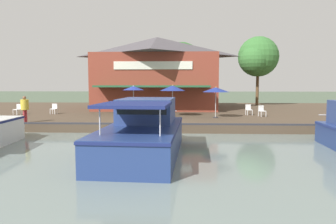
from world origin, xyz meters
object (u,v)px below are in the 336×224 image
object	(u,v)px
patio_umbrella_by_entrance	(216,90)
person_at_quay_edge	(25,106)
cafe_chair_beside_entrance	(18,109)
motorboat_nearest_quay	(146,132)
patio_umbrella_back_row	(133,88)
tree_upstream_bank	(179,66)
waterfront_restaurant	(157,72)
tree_behind_restaurant	(257,58)
cafe_chair_under_first_umbrella	(262,110)
patio_umbrella_mid_patio_right	(173,88)
cafe_chair_mid_patio	(54,108)
cafe_chair_back_row_seat	(249,109)

from	to	relation	value
patio_umbrella_by_entrance	person_at_quay_edge	world-z (taller)	patio_umbrella_by_entrance
cafe_chair_beside_entrance	motorboat_nearest_quay	bearing A→B (deg)	48.11
patio_umbrella_back_row	tree_upstream_bank	world-z (taller)	tree_upstream_bank
waterfront_restaurant	tree_behind_restaurant	distance (m)	12.13
person_at_quay_edge	tree_upstream_bank	bearing A→B (deg)	148.73
tree_behind_restaurant	tree_upstream_bank	world-z (taller)	tree_behind_restaurant
tree_upstream_bank	person_at_quay_edge	bearing A→B (deg)	-31.27
waterfront_restaurant	patio_umbrella_by_entrance	xyz separation A→B (m)	(9.16, 5.05, -1.66)
cafe_chair_beside_entrance	tree_upstream_bank	world-z (taller)	tree_upstream_bank
tree_upstream_bank	patio_umbrella_by_entrance	bearing A→B (deg)	12.25
person_at_quay_edge	cafe_chair_beside_entrance	bearing A→B (deg)	-146.70
waterfront_restaurant	cafe_chair_under_first_umbrella	xyz separation A→B (m)	(8.17, 8.70, -3.25)
patio_umbrella_by_entrance	motorboat_nearest_quay	size ratio (longest dim) A/B	0.27
patio_umbrella_mid_patio_right	patio_umbrella_back_row	world-z (taller)	patio_umbrella_mid_patio_right
cafe_chair_beside_entrance	cafe_chair_under_first_umbrella	world-z (taller)	same
cafe_chair_mid_patio	cafe_chair_beside_entrance	world-z (taller)	same
cafe_chair_back_row_seat	cafe_chair_mid_patio	bearing A→B (deg)	-90.71
patio_umbrella_mid_patio_right	cafe_chair_back_row_seat	size ratio (longest dim) A/B	2.85
waterfront_restaurant	cafe_chair_mid_patio	size ratio (longest dim) A/B	14.33
patio_umbrella_mid_patio_right	cafe_chair_under_first_umbrella	distance (m)	7.07
cafe_chair_back_row_seat	person_at_quay_edge	xyz separation A→B (m)	(5.44, -15.54, 0.61)
patio_umbrella_back_row	tree_behind_restaurant	xyz separation A→B (m)	(-11.44, 12.62, 3.39)
cafe_chair_beside_entrance	tree_behind_restaurant	bearing A→B (deg)	117.74
patio_umbrella_by_entrance	person_at_quay_edge	xyz separation A→B (m)	(3.36, -12.64, -0.99)
cafe_chair_under_first_umbrella	tree_behind_restaurant	bearing A→B (deg)	168.13
patio_umbrella_by_entrance	tree_upstream_bank	distance (m)	13.41
cafe_chair_back_row_seat	motorboat_nearest_quay	bearing A→B (deg)	-32.44
cafe_chair_beside_entrance	cafe_chair_under_first_umbrella	size ratio (longest dim) A/B	1.00
patio_umbrella_mid_patio_right	patio_umbrella_by_entrance	bearing A→B (deg)	76.91
cafe_chair_mid_patio	cafe_chair_back_row_seat	bearing A→B (deg)	89.29
waterfront_restaurant	patio_umbrella_back_row	bearing A→B (deg)	-10.33
patio_umbrella_back_row	cafe_chair_mid_patio	world-z (taller)	patio_umbrella_back_row
waterfront_restaurant	cafe_chair_under_first_umbrella	world-z (taller)	waterfront_restaurant
patio_umbrella_mid_patio_right	cafe_chair_under_first_umbrella	size ratio (longest dim) A/B	2.85
tree_behind_restaurant	waterfront_restaurant	bearing A→B (deg)	-70.09
waterfront_restaurant	tree_behind_restaurant	size ratio (longest dim) A/B	1.52
patio_umbrella_back_row	cafe_chair_back_row_seat	world-z (taller)	patio_umbrella_back_row
waterfront_restaurant	cafe_chair_beside_entrance	xyz separation A→B (m)	(7.55, -10.86, -3.25)
patio_umbrella_back_row	patio_umbrella_mid_patio_right	bearing A→B (deg)	71.62
patio_umbrella_back_row	tree_upstream_bank	xyz separation A→B (m)	(-11.06, 3.60, 2.47)
cafe_chair_mid_patio	tree_behind_restaurant	bearing A→B (deg)	119.48
cafe_chair_mid_patio	motorboat_nearest_quay	size ratio (longest dim) A/B	0.10
patio_umbrella_mid_patio_right	tree_upstream_bank	bearing A→B (deg)	178.02
person_at_quay_edge	tree_behind_restaurant	world-z (taller)	tree_behind_restaurant
patio_umbrella_back_row	motorboat_nearest_quay	size ratio (longest dim) A/B	0.28
patio_umbrella_back_row	tree_upstream_bank	distance (m)	11.89
waterfront_restaurant	patio_umbrella_mid_patio_right	world-z (taller)	waterfront_restaurant
cafe_chair_beside_entrance	patio_umbrella_back_row	bearing A→B (deg)	91.18
cafe_chair_mid_patio	cafe_chair_beside_entrance	bearing A→B (deg)	-76.16
person_at_quay_edge	cafe_chair_under_first_umbrella	bearing A→B (deg)	104.94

